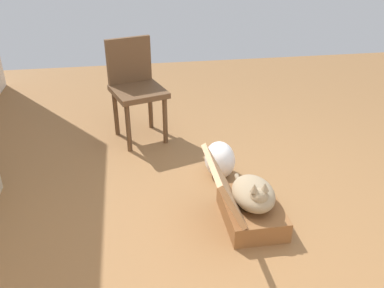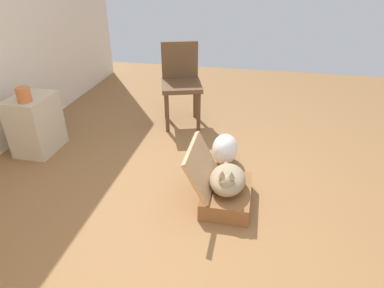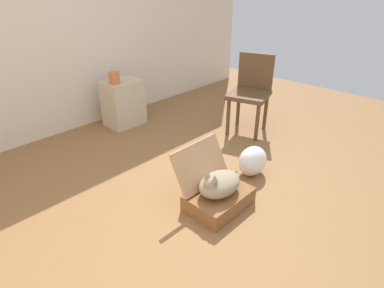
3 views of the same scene
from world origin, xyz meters
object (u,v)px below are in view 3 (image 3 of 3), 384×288
Objects in this scene: suitcase_base at (219,199)px; chair at (251,90)px; cat at (219,184)px; plastic_bag_white at (252,161)px; side_table at (123,103)px; vase_tall at (114,78)px.

chair is at bearing 26.19° from suitcase_base.
plastic_bag_white is at bearing 8.03° from cat.
suitcase_base is 0.91× the size of side_table.
suitcase_base is 0.16m from cat.
chair is (0.96, -1.27, 0.23)m from side_table.
cat is 0.82× the size of side_table.
vase_tall is 0.15× the size of chair.
chair is (1.45, 0.71, 0.28)m from cat.
plastic_bag_white is 0.55× the size of side_table.
cat is at bearing -81.32° from chair.
cat is 0.64m from plastic_bag_white.
chair reaches higher than cat.
side_table is 1.61m from chair.
chair is at bearing -48.78° from vase_tall.
suitcase_base is 1.66× the size of plastic_bag_white.
plastic_bag_white is at bearing -86.01° from side_table.
chair is (0.83, 0.62, 0.37)m from plastic_bag_white.
vase_tall is (-0.11, -0.04, 0.36)m from side_table.
vase_tall is at bearing 97.60° from plastic_bag_white.
chair reaches higher than vase_tall.
cat is at bearing -171.97° from plastic_bag_white.
vase_tall is 1.64m from chair.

